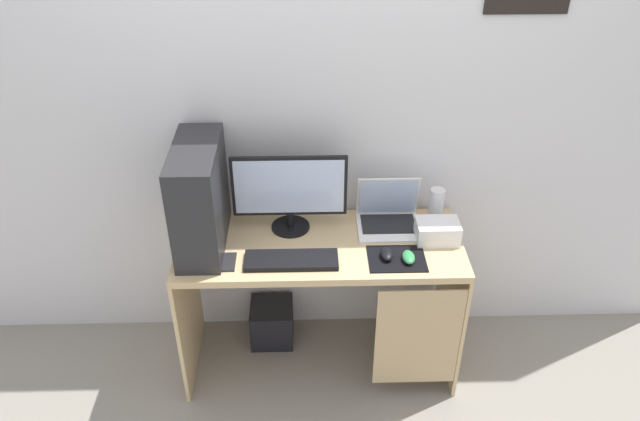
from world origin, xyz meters
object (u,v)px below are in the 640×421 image
subwoofer (272,322)px  monitor (289,192)px  pc_tower (199,197)px  laptop (388,216)px  mouse_right (409,257)px  cell_phone (228,262)px  mouse_left (387,254)px  keyboard (291,260)px  speaker (436,206)px  projector (437,231)px

subwoofer → monitor: bearing=-19.7°
pc_tower → laptop: size_ratio=1.65×
mouse_right → cell_phone: size_ratio=0.74×
cell_phone → monitor: bearing=43.2°
mouse_left → pc_tower: bearing=170.4°
keyboard → mouse_right: 0.53m
pc_tower → speaker: pc_tower is taller
projector → keyboard: 0.70m
cell_phone → mouse_left: bearing=1.4°
mouse_left → cell_phone: size_ratio=0.74×
pc_tower → cell_phone: (0.12, -0.16, -0.24)m
projector → keyboard: size_ratio=0.48×
projector → subwoofer: 1.08m
monitor → mouse_right: size_ratio=5.59×
mouse_right → subwoofer: (-0.65, 0.31, -0.68)m
speaker → mouse_right: size_ratio=1.86×
monitor → projector: 0.72m
laptop → mouse_right: bearing=-78.8°
monitor → pc_tower: bearing=-165.8°
speaker → projector: (-0.02, -0.16, -0.04)m
monitor → subwoofer: (-0.12, 0.04, -0.86)m
laptop → keyboard: size_ratio=0.72×
pc_tower → keyboard: (0.41, -0.16, -0.24)m
monitor → mouse_left: monitor is taller
projector → mouse_right: size_ratio=2.08×
mouse_left → subwoofer: mouse_left is taller
projector → mouse_left: size_ratio=2.08×
monitor → laptop: monitor is taller
speaker → keyboard: bearing=-156.0°
speaker → monitor: bearing=-176.1°
laptop → projector: size_ratio=1.51×
monitor → mouse_right: 0.63m
pc_tower → mouse_right: (0.93, -0.17, -0.23)m
laptop → mouse_right: (0.06, -0.29, -0.03)m
pc_tower → projector: bearing=-0.5°
laptop → cell_phone: size_ratio=2.32×
monitor → keyboard: bearing=-88.5°
laptop → keyboard: bearing=-148.5°
laptop → cell_phone: laptop is taller
keyboard → cell_phone: (-0.28, 0.00, -0.01)m
laptop → projector: (0.21, -0.13, 0.00)m
pc_tower → cell_phone: 0.32m
projector → keyboard: projector is taller
speaker → cell_phone: 1.04m
keyboard → subwoofer: size_ratio=1.85×
monitor → laptop: bearing=2.8°
monitor → projector: bearing=-9.2°
mouse_left → mouse_right: size_ratio=1.00×
pc_tower → cell_phone: size_ratio=3.83×
mouse_right → projector: bearing=45.2°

